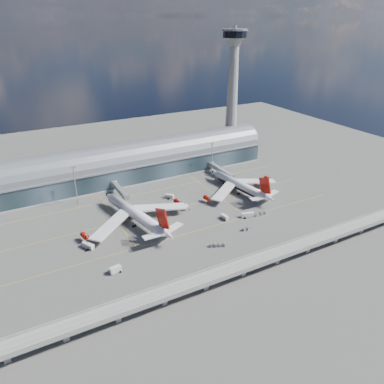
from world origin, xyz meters
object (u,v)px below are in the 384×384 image
control_tower (232,96)px  floodlight_mast_right (212,158)px  service_truck_1 (115,270)px  cargo_train_0 (246,229)px  airliner_left (137,215)px  airliner_right (240,186)px  floodlight_mast_left (75,185)px  service_truck_3 (225,217)px  service_truck_5 (169,196)px  cargo_train_2 (261,213)px  service_truck_2 (247,215)px  service_truck_4 (186,207)px  service_truck_0 (88,246)px  cargo_train_1 (218,245)px

control_tower → floodlight_mast_right: size_ratio=4.01×
service_truck_1 → cargo_train_0: bearing=-97.3°
airliner_left → airliner_right: size_ratio=1.13×
floodlight_mast_left → service_truck_3: (71.78, -61.37, -12.28)m
service_truck_5 → cargo_train_2: (38.99, -47.31, -0.43)m
floodlight_mast_left → service_truck_2: bearing=-37.6°
floodlight_mast_right → service_truck_1: (-101.08, -79.73, -12.05)m
control_tower → service_truck_1: 180.64m
service_truck_1 → service_truck_5: size_ratio=0.99×
service_truck_5 → floodlight_mast_right: bearing=-17.5°
service_truck_3 → floodlight_mast_right: bearing=60.5°
service_truck_4 → service_truck_2: bearing=-30.1°
service_truck_3 → service_truck_5: service_truck_5 is taller
floodlight_mast_left → service_truck_2: 108.30m
control_tower → airliner_left: size_ratio=1.50×
floodlight_mast_left → service_truck_5: floodlight_mast_left is taller
service_truck_0 → service_truck_3: 79.32m
airliner_right → service_truck_3: (-29.69, -26.56, -3.65)m
service_truck_4 → cargo_train_0: service_truck_4 is taller
cargo_train_1 → cargo_train_0: bearing=-98.5°
cargo_train_1 → service_truck_5: bearing=-26.2°
service_truck_0 → service_truck_1: (6.06, -26.31, 0.07)m
service_truck_1 → cargo_train_0: 76.74m
control_tower → cargo_train_0: 131.52m
airliner_right → service_truck_3: airliner_right is taller
airliner_left → airliner_right: airliner_left is taller
floodlight_mast_left → service_truck_0: 55.24m
airliner_right → service_truck_1: size_ratio=10.62×
service_truck_1 → cargo_train_2: (95.28, 12.14, -0.58)m
service_truck_1 → service_truck_3: bearing=-84.6°
service_truck_2 → cargo_train_2: (8.89, -1.98, -0.44)m
airliner_left → cargo_train_2: airliner_left is taller
airliner_right → cargo_train_0: airliner_right is taller
service_truck_2 → cargo_train_0: 15.57m
airliner_left → service_truck_2: size_ratio=8.64×
cargo_train_2 → service_truck_0: bearing=75.8°
airliner_right → service_truck_5: bearing=155.5°
floodlight_mast_right → service_truck_3: bearing=-114.7°
floodlight_mast_left → cargo_train_2: 116.62m
airliner_right → service_truck_2: (-16.17, -30.81, -3.56)m
control_tower → service_truck_4: 114.39m
service_truck_2 → cargo_train_1: bearing=133.8°
airliner_left → service_truck_1: size_ratio=12.02×
airliner_right → service_truck_5: size_ratio=10.50×
airliner_right → service_truck_4: bearing=179.1°
control_tower → service_truck_1: (-136.08, -107.73, -50.05)m
service_truck_3 → service_truck_2: bearing=-22.2°
control_tower → cargo_train_1: control_tower is taller
service_truck_1 → service_truck_2: 87.53m
service_truck_3 → cargo_train_2: (22.41, -6.22, -0.35)m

